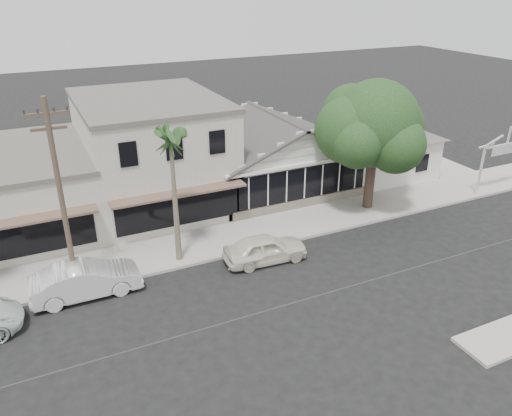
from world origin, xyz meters
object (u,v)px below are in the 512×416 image
utility_pole (61,195)px  shade_tree (372,126)px  car_0 (265,248)px  car_1 (86,280)px  arch_sign (507,146)px

utility_pole → shade_tree: bearing=5.9°
car_0 → utility_pole: bearing=84.8°
shade_tree → utility_pole: bearing=-174.1°
car_1 → utility_pole: bearing=31.7°
car_0 → shade_tree: (8.55, 3.21, 4.56)m
utility_pole → car_0: 10.00m
utility_pole → shade_tree: size_ratio=1.12×
utility_pole → car_1: bearing=-58.6°
car_1 → arch_sign: bearing=-88.2°
car_1 → shade_tree: shade_tree is taller
arch_sign → shade_tree: (-9.81, 1.71, 2.13)m
car_1 → shade_tree: (17.21, 2.43, 4.49)m
arch_sign → shade_tree: bearing=170.1°
arch_sign → car_1: bearing=-178.5°
arch_sign → car_0: (-18.36, -1.50, -2.43)m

